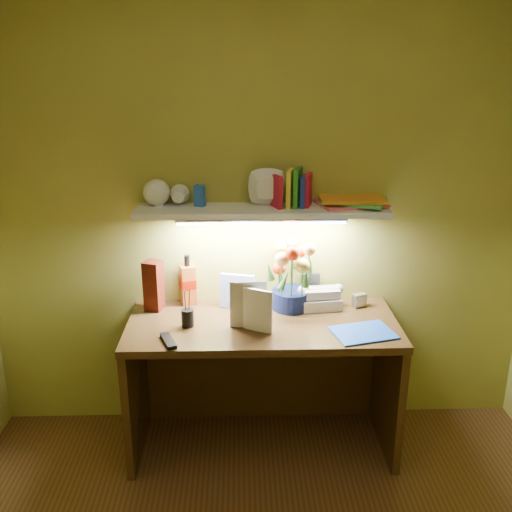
{
  "coord_description": "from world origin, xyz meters",
  "views": [
    {
      "loc": [
        -0.11,
        -1.47,
        2.03
      ],
      "look_at": [
        -0.03,
        1.35,
        1.06
      ],
      "focal_mm": 40.0,
      "sensor_mm": 36.0,
      "label": 1
    }
  ],
  "objects_px": {
    "telephone": "(320,296)",
    "whisky_bottle": "(188,280)",
    "desk": "(262,385)",
    "flower_bouquet": "(291,277)",
    "desk_clock": "(359,300)"
  },
  "relations": [
    {
      "from": "telephone",
      "to": "desk_clock",
      "type": "distance_m",
      "value": 0.22
    },
    {
      "from": "flower_bouquet",
      "to": "desk_clock",
      "type": "height_order",
      "value": "flower_bouquet"
    },
    {
      "from": "desk_clock",
      "to": "whisky_bottle",
      "type": "height_order",
      "value": "whisky_bottle"
    },
    {
      "from": "telephone",
      "to": "whisky_bottle",
      "type": "relative_size",
      "value": 0.75
    },
    {
      "from": "whisky_bottle",
      "to": "flower_bouquet",
      "type": "bearing_deg",
      "value": -7.71
    },
    {
      "from": "desk",
      "to": "telephone",
      "type": "height_order",
      "value": "telephone"
    },
    {
      "from": "desk",
      "to": "whisky_bottle",
      "type": "distance_m",
      "value": 0.7
    },
    {
      "from": "desk",
      "to": "flower_bouquet",
      "type": "xyz_separation_m",
      "value": [
        0.16,
        0.18,
        0.56
      ]
    },
    {
      "from": "flower_bouquet",
      "to": "desk_clock",
      "type": "relative_size",
      "value": 4.85
    },
    {
      "from": "desk",
      "to": "whisky_bottle",
      "type": "xyz_separation_m",
      "value": [
        -0.4,
        0.25,
        0.52
      ]
    },
    {
      "from": "desk_clock",
      "to": "telephone",
      "type": "bearing_deg",
      "value": 155.6
    },
    {
      "from": "desk_clock",
      "to": "whisky_bottle",
      "type": "bearing_deg",
      "value": 152.01
    },
    {
      "from": "desk_clock",
      "to": "desk",
      "type": "bearing_deg",
      "value": 174.92
    },
    {
      "from": "desk",
      "to": "flower_bouquet",
      "type": "distance_m",
      "value": 0.61
    },
    {
      "from": "whisky_bottle",
      "to": "telephone",
      "type": "bearing_deg",
      "value": -5.39
    }
  ]
}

